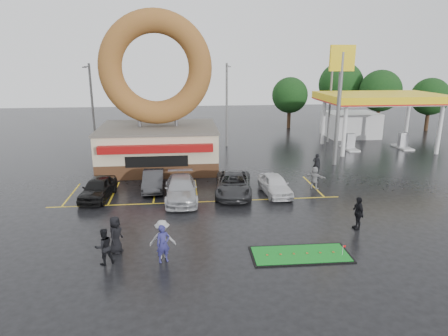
{
  "coord_description": "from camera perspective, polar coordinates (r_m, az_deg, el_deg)",
  "views": [
    {
      "loc": [
        -0.9,
        -22.34,
        9.54
      ],
      "look_at": [
        1.89,
        3.98,
        2.2
      ],
      "focal_mm": 32.0,
      "sensor_mm": 36.0,
      "label": 1
    }
  ],
  "objects": [
    {
      "name": "shell_sign",
      "position": [
        37.11,
        16.29,
        11.56
      ],
      "size": [
        2.2,
        0.36,
        10.6
      ],
      "color": "slate",
      "rests_on": "ground"
    },
    {
      "name": "car_silver",
      "position": [
        27.72,
        -6.17,
        -3.02
      ],
      "size": [
        2.24,
        5.38,
        1.55
      ],
      "primitive_type": "imported",
      "rotation": [
        0.0,
        0.0,
        0.01
      ],
      "color": "#A8A9AD",
      "rests_on": "ground"
    },
    {
      "name": "tree_far_d",
      "position": [
        56.57,
        9.39,
        10.22
      ],
      "size": [
        4.9,
        4.9,
        7.0
      ],
      "color": "#332114",
      "rests_on": "ground"
    },
    {
      "name": "donut_shop",
      "position": [
        35.73,
        -9.44,
        7.13
      ],
      "size": [
        10.2,
        8.7,
        13.5
      ],
      "color": "#472B19",
      "rests_on": "ground"
    },
    {
      "name": "person_hoodie",
      "position": [
        20.01,
        -8.78,
        -10.02
      ],
      "size": [
        1.27,
        0.73,
        1.96
      ],
      "primitive_type": "imported",
      "rotation": [
        0.0,
        0.0,
        3.15
      ],
      "color": "gray",
      "rests_on": "ground"
    },
    {
      "name": "person_blackjkt",
      "position": [
        20.09,
        -16.78,
        -10.69
      ],
      "size": [
        1.09,
        1.01,
        1.8
      ],
      "primitive_type": "imported",
      "rotation": [
        0.0,
        0.0,
        3.63
      ],
      "color": "black",
      "rests_on": "ground"
    },
    {
      "name": "person_walker_far",
      "position": [
        34.44,
        13.09,
        0.56
      ],
      "size": [
        0.78,
        0.68,
        1.81
      ],
      "primitive_type": "imported",
      "rotation": [
        0.0,
        0.0,
        2.69
      ],
      "color": "black",
      "rests_on": "ground"
    },
    {
      "name": "tree_far_b",
      "position": [
        60.35,
        27.37,
        9.04
      ],
      "size": [
        4.9,
        4.9,
        7.0
      ],
      "color": "#332114",
      "rests_on": "ground"
    },
    {
      "name": "streetlight_right",
      "position": [
        47.61,
        14.96,
        9.25
      ],
      "size": [
        0.4,
        2.21,
        9.0
      ],
      "color": "slate",
      "rests_on": "ground"
    },
    {
      "name": "tree_far_c",
      "position": [
        60.93,
        16.36,
        11.4
      ],
      "size": [
        6.3,
        6.3,
        9.0
      ],
      "color": "#332114",
      "rests_on": "ground"
    },
    {
      "name": "car_black",
      "position": [
        29.2,
        -17.56,
        -2.77
      ],
      "size": [
        2.36,
        4.61,
        1.5
      ],
      "primitive_type": "imported",
      "rotation": [
        0.0,
        0.0,
        -0.14
      ],
      "color": "black",
      "rests_on": "ground"
    },
    {
      "name": "person_bystander",
      "position": [
        21.02,
        -15.24,
        -9.16
      ],
      "size": [
        0.88,
        1.09,
        1.93
      ],
      "primitive_type": "imported",
      "rotation": [
        0.0,
        0.0,
        1.25
      ],
      "color": "black",
      "rests_on": "ground"
    },
    {
      "name": "ground",
      "position": [
        24.31,
        -3.48,
        -7.64
      ],
      "size": [
        120.0,
        120.0,
        0.0
      ],
      "primitive_type": "plane",
      "color": "black",
      "rests_on": "ground"
    },
    {
      "name": "gas_station",
      "position": [
        48.41,
        19.75,
        7.67
      ],
      "size": [
        12.3,
        13.65,
        5.9
      ],
      "color": "silver",
      "rests_on": "ground"
    },
    {
      "name": "person_cameraman",
      "position": [
        24.19,
        18.6,
        -6.1
      ],
      "size": [
        0.5,
        1.15,
        1.94
      ],
      "primitive_type": "imported",
      "rotation": [
        0.0,
        0.0,
        -1.55
      ],
      "color": "black",
      "rests_on": "ground"
    },
    {
      "name": "person_blue",
      "position": [
        19.66,
        -8.69,
        -10.64
      ],
      "size": [
        0.8,
        0.67,
        1.87
      ],
      "primitive_type": "imported",
      "rotation": [
        0.0,
        0.0,
        0.39
      ],
      "color": "navy",
      "rests_on": "ground"
    },
    {
      "name": "dumpster",
      "position": [
        36.18,
        -16.37,
        0.64
      ],
      "size": [
        1.87,
        1.3,
        1.3
      ],
      "primitive_type": "cube",
      "rotation": [
        0.0,
        0.0,
        0.06
      ],
      "color": "#1C4A1E",
      "rests_on": "ground"
    },
    {
      "name": "streetlight_mid",
      "position": [
        43.79,
        0.41,
        9.26
      ],
      "size": [
        0.4,
        2.21,
        9.0
      ],
      "color": "slate",
      "rests_on": "ground"
    },
    {
      "name": "putting_green",
      "position": [
        20.76,
        10.86,
        -12.03
      ],
      "size": [
        4.99,
        2.22,
        0.62
      ],
      "color": "black",
      "rests_on": "ground"
    },
    {
      "name": "car_white",
      "position": [
        28.93,
        7.27,
        -2.37
      ],
      "size": [
        2.05,
        4.38,
        1.45
      ],
      "primitive_type": "imported",
      "rotation": [
        0.0,
        0.0,
        0.08
      ],
      "color": "silver",
      "rests_on": "ground"
    },
    {
      "name": "car_grey",
      "position": [
        28.7,
        1.33,
        -2.32
      ],
      "size": [
        3.17,
        5.72,
        1.51
      ],
      "primitive_type": "imported",
      "rotation": [
        0.0,
        0.0,
        -0.13
      ],
      "color": "#2B2C2E",
      "rests_on": "ground"
    },
    {
      "name": "streetlight_left",
      "position": [
        43.48,
        -18.3,
        8.45
      ],
      "size": [
        0.4,
        2.21,
        9.0
      ],
      "color": "slate",
      "rests_on": "ground"
    },
    {
      "name": "car_dgrey",
      "position": [
        30.2,
        -10.06,
        -1.76
      ],
      "size": [
        1.53,
        4.28,
        1.41
      ],
      "primitive_type": "imported",
      "rotation": [
        0.0,
        0.0,
        0.01
      ],
      "color": "#28282B",
      "rests_on": "ground"
    },
    {
      "name": "tree_far_a",
      "position": [
        59.01,
        21.44,
        10.22
      ],
      "size": [
        5.6,
        5.6,
        8.0
      ],
      "color": "#332114",
      "rests_on": "ground"
    },
    {
      "name": "person_walker_near",
      "position": [
        30.65,
        12.82,
        -1.36
      ],
      "size": [
        1.55,
        1.39,
        1.71
      ],
      "primitive_type": "imported",
      "rotation": [
        0.0,
        0.0,
        2.46
      ],
      "color": "#97979A",
      "rests_on": "ground"
    }
  ]
}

